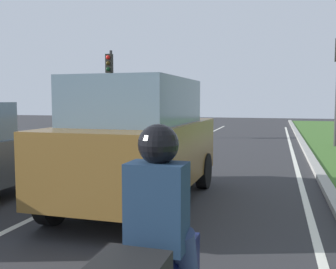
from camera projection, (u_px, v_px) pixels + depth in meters
name	position (u px, v px, depth m)	size (l,w,h in m)	color
ground_plane	(180.00, 158.00, 12.71)	(60.00, 60.00, 0.00)	#2D2D30
lane_line_center	(160.00, 157.00, 12.90)	(0.12, 32.00, 0.01)	silver
lane_line_right_edge	(295.00, 163.00, 11.73)	(0.12, 32.00, 0.01)	silver
curb_right	(313.00, 162.00, 11.59)	(0.24, 48.00, 0.12)	#9E9B93
car_suv_ahead	(140.00, 141.00, 7.00)	(2.01, 4.52, 2.28)	brown
rider_person	(158.00, 204.00, 2.64)	(0.50, 0.40, 1.16)	#192D47
traffic_light_overhead_left	(110.00, 79.00, 18.80)	(0.32, 0.50, 4.30)	#2D2D2D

